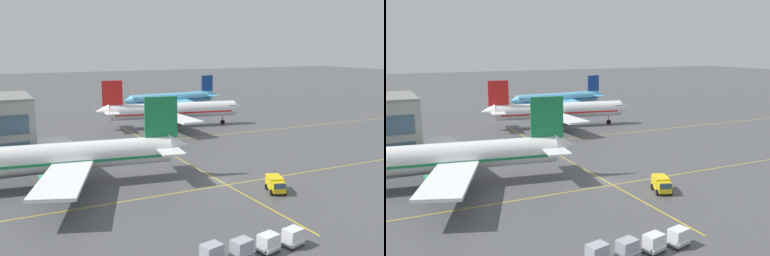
% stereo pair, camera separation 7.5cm
% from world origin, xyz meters
% --- Properties ---
extents(ground_plane, '(600.00, 600.00, 0.00)m').
position_xyz_m(ground_plane, '(0.00, 0.00, 0.00)').
color(ground_plane, '#4C4C4F').
extents(airliner_front_gate, '(40.35, 34.49, 12.55)m').
position_xyz_m(airliner_front_gate, '(-22.15, 8.40, 4.29)').
color(airliner_front_gate, white).
rests_on(airliner_front_gate, ground).
extents(airliner_second_row, '(38.58, 32.89, 12.02)m').
position_xyz_m(airliner_second_row, '(11.72, 44.82, 4.10)').
color(airliner_second_row, white).
rests_on(airliner_second_row, ground).
extents(airliner_third_row, '(33.87, 29.14, 10.53)m').
position_xyz_m(airliner_third_row, '(24.83, 73.23, 3.59)').
color(airliner_third_row, '#5BB7E5').
rests_on(airliner_third_row, ground).
extents(taxiway_markings, '(165.98, 71.18, 0.01)m').
position_xyz_m(taxiway_markings, '(0.00, 14.18, 0.00)').
color(taxiway_markings, yellow).
rests_on(taxiway_markings, ground).
extents(service_truck_red_van, '(3.26, 4.49, 2.10)m').
position_xyz_m(service_truck_red_van, '(4.52, -7.70, 1.18)').
color(service_truck_red_van, yellow).
rests_on(service_truck_red_van, ground).
extents(baggage_cart_row_leftmost, '(2.86, 2.05, 1.86)m').
position_xyz_m(baggage_cart_row_leftmost, '(-13.25, -21.46, 1.00)').
color(baggage_cart_row_leftmost, '#99999E').
rests_on(baggage_cart_row_leftmost, ground).
extents(baggage_cart_row_second, '(2.86, 2.05, 1.86)m').
position_xyz_m(baggage_cart_row_second, '(-10.21, -21.88, 1.00)').
color(baggage_cart_row_second, '#99999E').
rests_on(baggage_cart_row_second, ground).
extents(baggage_cart_row_middle, '(2.86, 2.05, 1.86)m').
position_xyz_m(baggage_cart_row_middle, '(-7.17, -22.01, 1.00)').
color(baggage_cart_row_middle, '#99999E').
rests_on(baggage_cart_row_middle, ground).
extents(baggage_cart_row_fourth, '(2.86, 2.05, 1.86)m').
position_xyz_m(baggage_cart_row_fourth, '(-4.13, -22.03, 1.00)').
color(baggage_cart_row_fourth, '#99999E').
rests_on(baggage_cart_row_fourth, ground).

